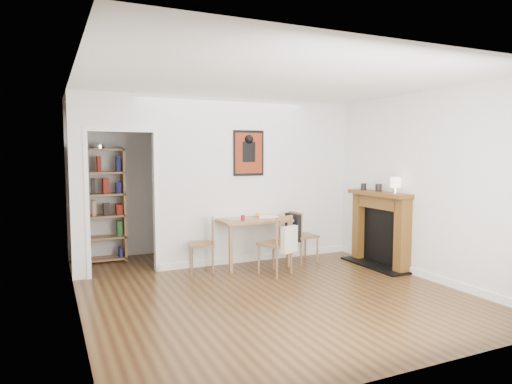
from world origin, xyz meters
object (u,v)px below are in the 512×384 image
chair_left (202,245)px  ceramic_jar_b (364,187)px  chair_right (303,236)px  mantel_lamp (395,183)px  orange_fruit (258,215)px  bookshelf (100,205)px  chair_front (276,244)px  dining_table (253,224)px  red_glass (243,218)px  notebook (268,217)px  ceramic_jar_a (379,188)px  fireplace (381,226)px

chair_left → ceramic_jar_b: (2.56, -0.47, 0.81)m
chair_right → mantel_lamp: 1.68m
mantel_lamp → ceramic_jar_b: size_ratio=2.24×
orange_fruit → bookshelf: bearing=152.2°
chair_right → chair_front: chair_front is taller
orange_fruit → chair_left: bearing=-173.3°
chair_right → mantel_lamp: size_ratio=3.36×
orange_fruit → dining_table: bearing=-148.4°
chair_right → ceramic_jar_b: ceramic_jar_b is taller
chair_right → red_glass: 1.10m
notebook → ceramic_jar_a: 1.78m
dining_table → chair_right: size_ratio=1.32×
chair_left → ceramic_jar_b: 2.72m
dining_table → chair_front: (0.09, -0.62, -0.21)m
fireplace → red_glass: bearing=160.2°
notebook → mantel_lamp: 2.01m
orange_fruit → chair_front: bearing=-92.9°
dining_table → orange_fruit: size_ratio=13.53×
red_glass → mantel_lamp: (1.96, -1.09, 0.53)m
red_glass → mantel_lamp: mantel_lamp is taller
dining_table → chair_right: (0.82, -0.13, -0.22)m
chair_front → bookshelf: size_ratio=0.47×
bookshelf → mantel_lamp: bearing=-32.6°
red_glass → ceramic_jar_b: bearing=-11.2°
chair_left → fireplace: 2.76m
bookshelf → mantel_lamp: 4.61m
chair_right → red_glass: size_ratio=9.89×
chair_left → red_glass: (0.62, -0.09, 0.38)m
ceramic_jar_a → ceramic_jar_b: 0.30m
notebook → fireplace: bearing=-30.2°
ceramic_jar_a → bookshelf: bearing=152.1°
chair_right → ceramic_jar_a: ceramic_jar_a is taller
dining_table → bookshelf: (-2.12, 1.26, 0.26)m
chair_front → orange_fruit: 0.77m
red_glass → notebook: (0.50, 0.16, -0.03)m
dining_table → chair_right: 0.86m
fireplace → orange_fruit: (-1.67, 0.92, 0.16)m
bookshelf → red_glass: 2.36m
ceramic_jar_a → chair_front: bearing=173.8°
chair_right → red_glass: bearing=179.6°
fireplace → notebook: bearing=149.8°
ceramic_jar_b → mantel_lamp: bearing=-88.2°
fireplace → ceramic_jar_b: bearing=102.3°
mantel_lamp → red_glass: bearing=150.9°
chair_left → chair_right: chair_right is taller
fireplace → mantel_lamp: bearing=-98.1°
notebook → ceramic_jar_b: size_ratio=2.91×
dining_table → ceramic_jar_b: ceramic_jar_b is taller
chair_front → chair_left: bearing=147.7°
notebook → ceramic_jar_b: 1.61m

